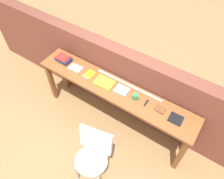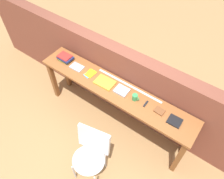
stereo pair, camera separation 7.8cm
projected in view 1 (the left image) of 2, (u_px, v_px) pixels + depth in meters
name	position (u px, v px, depth m)	size (l,w,h in m)	color
ground_plane	(104.00, 134.00, 3.62)	(40.00, 40.00, 0.00)	#9E7547
brick_wall_back	(126.00, 84.00, 3.46)	(6.00, 0.20, 1.30)	brown
sideboard	(114.00, 94.00, 3.21)	(2.50, 0.44, 0.88)	brown
chair_white_moulded	(93.00, 154.00, 2.85)	(0.52, 0.53, 0.89)	silver
book_stack_leftmost	(64.00, 59.00, 3.42)	(0.23, 0.17, 0.09)	olive
magazine_cycling	(76.00, 68.00, 3.34)	(0.21, 0.14, 0.02)	#9E9EA3
pamphlet_pile_colourful	(89.00, 74.00, 3.27)	(0.14, 0.19, 0.01)	orange
book_open_centre	(104.00, 82.00, 3.15)	(0.29, 0.20, 0.02)	gold
book_grey_hardcover	(122.00, 90.00, 3.06)	(0.19, 0.17, 0.02)	#9E9EA3
mug	(135.00, 97.00, 2.95)	(0.11, 0.08, 0.09)	#338C4C
multitool_folded	(146.00, 103.00, 2.93)	(0.02, 0.11, 0.02)	black
leather_journal_brown	(160.00, 109.00, 2.86)	(0.13, 0.10, 0.02)	brown
book_repair_rightmost	(176.00, 119.00, 2.76)	(0.17, 0.15, 0.02)	black
ruler_metal_back_edge	(129.00, 85.00, 3.14)	(1.07, 0.03, 0.00)	silver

